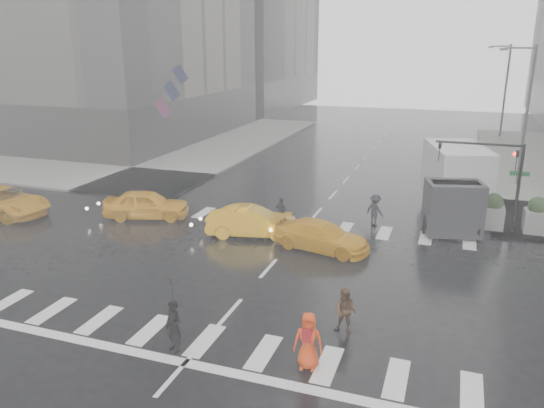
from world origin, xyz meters
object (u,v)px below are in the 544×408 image
at_px(box_truck, 455,182).
at_px(pedestrian_brown, 346,311).
at_px(pedestrian_orange, 308,341).
at_px(traffic_signal_pole, 498,169).
at_px(taxi_mid, 252,222).
at_px(taxi_front, 147,204).

bearing_deg(box_truck, pedestrian_brown, -117.96).
distance_m(pedestrian_orange, box_truck, 16.22).
relative_size(traffic_signal_pole, pedestrian_brown, 2.92).
distance_m(pedestrian_orange, taxi_mid, 11.22).
bearing_deg(box_truck, pedestrian_orange, -118.29).
height_order(pedestrian_orange, taxi_front, pedestrian_orange).
xyz_separation_m(pedestrian_orange, taxi_mid, (-5.57, 9.74, -0.15)).
xyz_separation_m(traffic_signal_pole, taxi_mid, (-11.09, -4.57, -2.49)).
bearing_deg(pedestrian_brown, taxi_front, 151.25).
xyz_separation_m(traffic_signal_pole, box_truck, (-1.90, 1.46, -1.19)).
bearing_deg(traffic_signal_pole, pedestrian_orange, -111.12).
relative_size(traffic_signal_pole, box_truck, 0.63).
bearing_deg(taxi_front, pedestrian_brown, -140.72).
height_order(traffic_signal_pole, taxi_front, traffic_signal_pole).
relative_size(taxi_front, box_truck, 0.63).
height_order(traffic_signal_pole, pedestrian_brown, traffic_signal_pole).
xyz_separation_m(pedestrian_brown, taxi_mid, (-6.18, 7.44, -0.04)).
distance_m(traffic_signal_pole, taxi_mid, 12.25).
xyz_separation_m(taxi_front, taxi_mid, (6.37, -0.71, -0.04)).
height_order(pedestrian_brown, box_truck, box_truck).
bearing_deg(taxi_mid, pedestrian_brown, -154.56).
height_order(pedestrian_orange, box_truck, box_truck).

